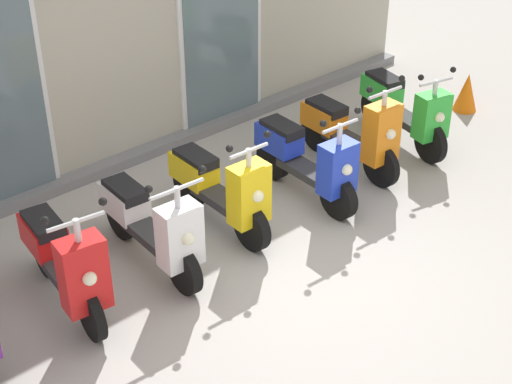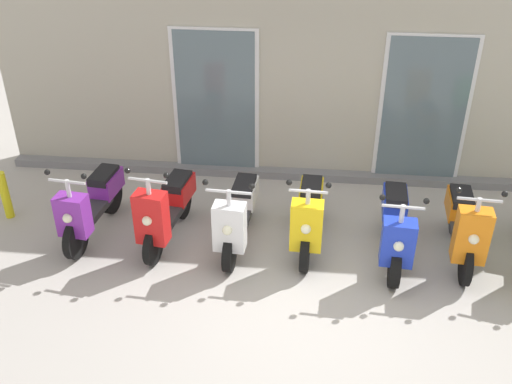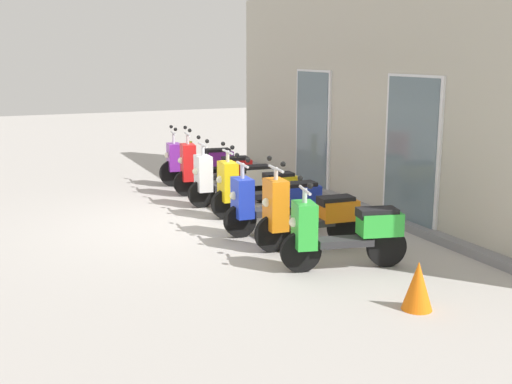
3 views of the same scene
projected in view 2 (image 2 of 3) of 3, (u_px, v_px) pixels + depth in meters
ground_plane at (310, 300)px, 6.75m from camera, size 40.00×40.00×0.00m
storefront_facade at (321, 60)px, 8.46m from camera, size 9.64×0.50×3.78m
scooter_purple at (92, 203)px, 7.69m from camera, size 0.55×1.59×1.20m
scooter_red at (166, 208)px, 7.53m from camera, size 0.59×1.55×1.29m
scooter_white at (238, 214)px, 7.48m from camera, size 0.61×1.60×1.21m
scooter_yellow at (309, 215)px, 7.44m from camera, size 0.52×1.53×1.22m
scooter_blue at (395, 227)px, 7.21m from camera, size 0.54×1.55×1.19m
scooter_orange at (464, 225)px, 7.20m from camera, size 0.56×1.56×1.26m
curb_bollard at (5, 195)px, 8.08m from camera, size 0.12×0.12×0.70m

